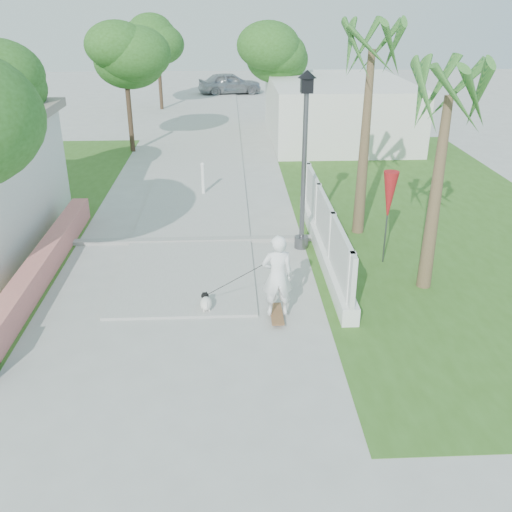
{
  "coord_description": "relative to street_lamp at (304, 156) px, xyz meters",
  "views": [
    {
      "loc": [
        1.07,
        -8.05,
        5.95
      ],
      "look_at": [
        1.58,
        2.6,
        1.1
      ],
      "focal_mm": 40.0,
      "sensor_mm": 36.0,
      "label": 1
    }
  ],
  "objects": [
    {
      "name": "ground",
      "position": [
        -2.9,
        -5.5,
        -2.43
      ],
      "size": [
        90.0,
        90.0,
        0.0
      ],
      "primitive_type": "plane",
      "color": "#B7B7B2",
      "rests_on": "ground"
    },
    {
      "name": "path_strip",
      "position": [
        -2.9,
        14.5,
        -2.4
      ],
      "size": [
        3.2,
        36.0,
        0.06
      ],
      "primitive_type": "cube",
      "color": "#B7B7B2",
      "rests_on": "ground"
    },
    {
      "name": "curb",
      "position": [
        -2.9,
        0.5,
        -2.38
      ],
      "size": [
        6.5,
        0.25,
        0.1
      ],
      "primitive_type": "cube",
      "color": "#999993",
      "rests_on": "ground"
    },
    {
      "name": "grass_right",
      "position": [
        4.1,
        2.5,
        -2.42
      ],
      "size": [
        8.0,
        20.0,
        0.01
      ],
      "primitive_type": "cube",
      "color": "#365F1E",
      "rests_on": "ground"
    },
    {
      "name": "pink_wall",
      "position": [
        -6.2,
        -1.95,
        -2.11
      ],
      "size": [
        0.45,
        8.2,
        0.8
      ],
      "color": "#DE7B71",
      "rests_on": "ground"
    },
    {
      "name": "lattice_fence",
      "position": [
        0.5,
        -0.5,
        -1.88
      ],
      "size": [
        0.35,
        7.0,
        1.5
      ],
      "color": "white",
      "rests_on": "ground"
    },
    {
      "name": "building_right",
      "position": [
        3.1,
        12.5,
        -1.13
      ],
      "size": [
        6.0,
        8.0,
        2.6
      ],
      "primitive_type": "cube",
      "color": "silver",
      "rests_on": "ground"
    },
    {
      "name": "street_lamp",
      "position": [
        0.0,
        0.0,
        0.0
      ],
      "size": [
        0.44,
        0.44,
        4.44
      ],
      "color": "#59595E",
      "rests_on": "ground"
    },
    {
      "name": "bollard",
      "position": [
        -2.7,
        4.5,
        -1.84
      ],
      "size": [
        0.14,
        0.14,
        1.09
      ],
      "color": "white",
      "rests_on": "ground"
    },
    {
      "name": "patio_umbrella",
      "position": [
        1.9,
        -1.0,
        -0.74
      ],
      "size": [
        0.36,
        0.36,
        2.3
      ],
      "color": "#59595E",
      "rests_on": "ground"
    },
    {
      "name": "tree_path_left",
      "position": [
        -5.88,
        10.48,
        1.39
      ],
      "size": [
        3.4,
        3.4,
        5.23
      ],
      "color": "#4C3826",
      "rests_on": "ground"
    },
    {
      "name": "tree_path_right",
      "position": [
        0.32,
        14.48,
        1.07
      ],
      "size": [
        3.0,
        3.0,
        4.79
      ],
      "color": "#4C3826",
      "rests_on": "ground"
    },
    {
      "name": "tree_path_far",
      "position": [
        -5.68,
        20.48,
        1.39
      ],
      "size": [
        3.2,
        3.2,
        5.17
      ],
      "color": "#4C3826",
      "rests_on": "ground"
    },
    {
      "name": "palm_far",
      "position": [
        1.7,
        1.0,
        2.06
      ],
      "size": [
        1.8,
        1.8,
        5.3
      ],
      "color": "brown",
      "rests_on": "ground"
    },
    {
      "name": "palm_near",
      "position": [
        2.5,
        -2.3,
        1.53
      ],
      "size": [
        1.8,
        1.8,
        4.7
      ],
      "color": "brown",
      "rests_on": "ground"
    },
    {
      "name": "skateboarder",
      "position": [
        -1.38,
        -3.39,
        -1.59
      ],
      "size": [
        1.76,
        0.97,
        1.81
      ],
      "rotation": [
        0.0,
        0.0,
        3.21
      ],
      "color": "brown",
      "rests_on": "ground"
    },
    {
      "name": "dog",
      "position": [
        -2.37,
        -3.19,
        -2.22
      ],
      "size": [
        0.29,
        0.54,
        0.37
      ],
      "rotation": [
        0.0,
        0.0,
        0.13
      ],
      "color": "white",
      "rests_on": "ground"
    },
    {
      "name": "parked_car",
      "position": [
        -1.7,
        25.95,
        -1.72
      ],
      "size": [
        4.42,
        2.54,
        1.42
      ],
      "primitive_type": "imported",
      "rotation": [
        0.0,
        0.0,
        1.79
      ],
      "color": "#A0A3A7",
      "rests_on": "ground"
    }
  ]
}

